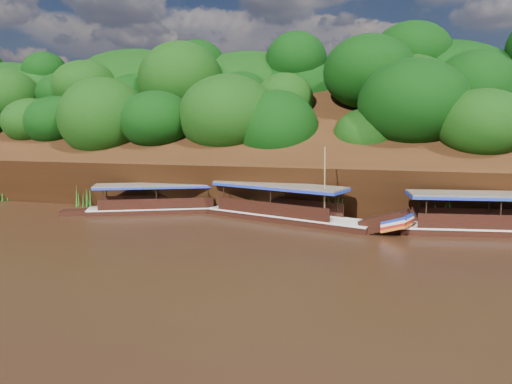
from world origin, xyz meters
TOP-DOWN VIEW (x-y plane):
  - ground at (0.00, 0.00)m, footprint 160.00×160.00m
  - riverbank at (-0.01, 22.73)m, footprint 120.00×30.06m
  - boat_1 at (-1.91, 7.41)m, footprint 14.74×6.75m
  - boat_2 at (-11.69, 8.84)m, footprint 13.54×7.31m
  - reeds at (-3.60, 9.44)m, footprint 51.07×2.45m

SIDE VIEW (x-z plane):
  - ground at x=0.00m, z-range 0.00..0.00m
  - boat_2 at x=-11.69m, z-range -2.02..3.01m
  - boat_1 at x=-1.91m, z-range -2.35..3.51m
  - reeds at x=-3.60m, z-range -0.09..1.91m
  - riverbank at x=-0.01m, z-range -7.81..11.59m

